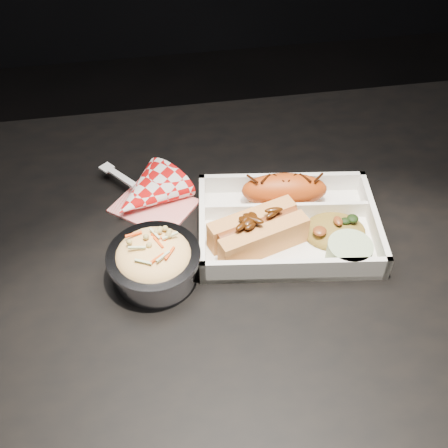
{
  "coord_description": "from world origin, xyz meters",
  "views": [
    {
      "loc": [
        -0.14,
        -0.49,
        1.33
      ],
      "look_at": [
        -0.06,
        0.02,
        0.81
      ],
      "focal_mm": 45.0,
      "sensor_mm": 36.0,
      "label": 1
    }
  ],
  "objects": [
    {
      "name": "dining_table",
      "position": [
        0.0,
        0.0,
        0.66
      ],
      "size": [
        1.2,
        0.8,
        0.75
      ],
      "color": "black",
      "rests_on": "ground"
    },
    {
      "name": "food_tray",
      "position": [
        0.04,
        0.05,
        0.76
      ],
      "size": [
        0.27,
        0.21,
        0.04
      ],
      "rotation": [
        0.0,
        0.0,
        -0.14
      ],
      "color": "silver",
      "rests_on": "dining_table"
    },
    {
      "name": "fried_pastry",
      "position": [
        0.05,
        0.1,
        0.78
      ],
      "size": [
        0.13,
        0.07,
        0.05
      ],
      "primitive_type": "ellipsoid",
      "rotation": [
        0.0,
        0.0,
        -0.14
      ],
      "color": "#B74612",
      "rests_on": "food_tray"
    },
    {
      "name": "hotdog",
      "position": [
        -0.01,
        0.03,
        0.78
      ],
      "size": [
        0.14,
        0.09,
        0.06
      ],
      "rotation": [
        0.0,
        0.0,
        0.3
      ],
      "color": "#DC914B",
      "rests_on": "food_tray"
    },
    {
      "name": "fried_rice_mound",
      "position": [
        0.1,
        0.03,
        0.77
      ],
      "size": [
        0.1,
        0.08,
        0.03
      ],
      "primitive_type": "ellipsoid",
      "rotation": [
        0.0,
        0.0,
        -0.14
      ],
      "color": "olive",
      "rests_on": "food_tray"
    },
    {
      "name": "cupcake_liner",
      "position": [
        0.1,
        -0.02,
        0.77
      ],
      "size": [
        0.06,
        0.06,
        0.03
      ],
      "primitive_type": "cylinder",
      "color": "#A4BC8E",
      "rests_on": "food_tray"
    },
    {
      "name": "foil_coleslaw_cup",
      "position": [
        -0.15,
        -0.01,
        0.78
      ],
      "size": [
        0.12,
        0.12,
        0.07
      ],
      "color": "silver",
      "rests_on": "dining_table"
    },
    {
      "name": "napkin_fork",
      "position": [
        -0.16,
        0.14,
        0.77
      ],
      "size": [
        0.16,
        0.16,
        0.1
      ],
      "rotation": [
        0.0,
        0.0,
        -0.89
      ],
      "color": "red",
      "rests_on": "dining_table"
    }
  ]
}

